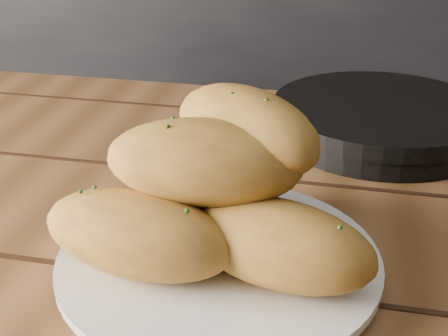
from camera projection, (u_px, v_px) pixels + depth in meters
table at (360, 329)px, 0.63m from camera, size 1.41×0.81×0.75m
plate at (219, 263)px, 0.53m from camera, size 0.27×0.27×0.02m
bread_rolls at (218, 192)px, 0.50m from camera, size 0.28×0.22×0.14m
skillet at (382, 120)px, 0.79m from camera, size 0.41×0.27×0.05m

